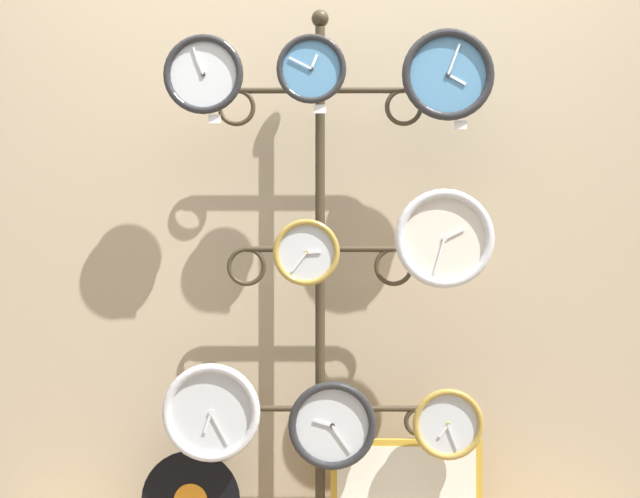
# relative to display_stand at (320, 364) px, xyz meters

# --- Properties ---
(shop_wall) EXTENTS (4.40, 0.04, 2.80)m
(shop_wall) POSITION_rel_display_stand_xyz_m (-0.00, 0.16, 0.73)
(shop_wall) COLOR tan
(shop_wall) RESTS_ON ground_plane
(display_stand) EXTENTS (0.77, 0.34, 1.86)m
(display_stand) POSITION_rel_display_stand_xyz_m (0.00, 0.00, 0.00)
(display_stand) COLOR #382D1E
(display_stand) RESTS_ON ground_plane
(clock_top_left) EXTENTS (0.26, 0.04, 0.26)m
(clock_top_left) POSITION_rel_display_stand_xyz_m (-0.38, -0.10, 0.95)
(clock_top_left) COLOR silver
(clock_top_center) EXTENTS (0.23, 0.04, 0.23)m
(clock_top_center) POSITION_rel_display_stand_xyz_m (-0.03, -0.11, 0.97)
(clock_top_center) COLOR #4C84B2
(clock_top_right) EXTENTS (0.30, 0.04, 0.30)m
(clock_top_right) POSITION_rel_display_stand_xyz_m (0.42, -0.09, 0.95)
(clock_top_right) COLOR #4C84B2
(clock_middle_center) EXTENTS (0.22, 0.04, 0.22)m
(clock_middle_center) POSITION_rel_display_stand_xyz_m (-0.04, -0.09, 0.37)
(clock_middle_center) COLOR silver
(clock_middle_right) EXTENTS (0.32, 0.04, 0.32)m
(clock_middle_right) POSITION_rel_display_stand_xyz_m (0.40, -0.12, 0.42)
(clock_middle_right) COLOR silver
(clock_bottom_left) EXTENTS (0.32, 0.04, 0.32)m
(clock_bottom_left) POSITION_rel_display_stand_xyz_m (-0.35, -0.09, -0.14)
(clock_bottom_left) COLOR silver
(clock_bottom_center) EXTENTS (0.29, 0.04, 0.29)m
(clock_bottom_center) POSITION_rel_display_stand_xyz_m (0.04, -0.08, -0.19)
(clock_bottom_center) COLOR silver
(clock_bottom_right) EXTENTS (0.23, 0.04, 0.23)m
(clock_bottom_right) POSITION_rel_display_stand_xyz_m (0.41, -0.11, -0.18)
(clock_bottom_right) COLOR silver
(picture_frame) EXTENTS (0.51, 0.02, 0.36)m
(picture_frame) POSITION_rel_display_stand_xyz_m (0.29, -0.01, -0.43)
(picture_frame) COLOR gold
(picture_frame) RESTS_ON low_shelf
(price_tag_upper) EXTENTS (0.04, 0.00, 0.03)m
(price_tag_upper) POSITION_rel_display_stand_xyz_m (-0.34, -0.11, 0.81)
(price_tag_upper) COLOR white
(price_tag_mid) EXTENTS (0.04, 0.00, 0.03)m
(price_tag_mid) POSITION_rel_display_stand_xyz_m (0.00, -0.11, 0.84)
(price_tag_mid) COLOR white
(price_tag_lower) EXTENTS (0.04, 0.00, 0.03)m
(price_tag_lower) POSITION_rel_display_stand_xyz_m (0.46, -0.09, 0.79)
(price_tag_lower) COLOR white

